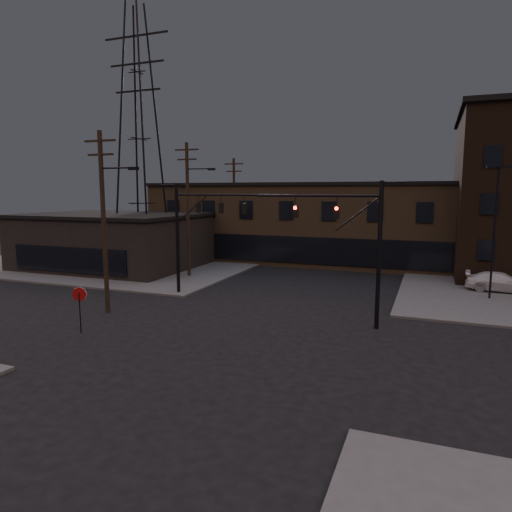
{
  "coord_description": "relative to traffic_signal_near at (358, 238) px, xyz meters",
  "views": [
    {
      "loc": [
        9.07,
        -20.4,
        7.46
      ],
      "look_at": [
        -0.94,
        5.45,
        3.5
      ],
      "focal_mm": 32.0,
      "sensor_mm": 36.0,
      "label": 1
    }
  ],
  "objects": [
    {
      "name": "building_left",
      "position": [
        -25.36,
        11.5,
        -2.43
      ],
      "size": [
        16.0,
        12.0,
        5.0
      ],
      "primitive_type": "cube",
      "color": "black",
      "rests_on": "ground"
    },
    {
      "name": "building_row",
      "position": [
        -5.36,
        23.5,
        -0.93
      ],
      "size": [
        40.0,
        12.0,
        8.0
      ],
      "primitive_type": "cube",
      "color": "brown",
      "rests_on": "ground"
    },
    {
      "name": "traffic_signal_far",
      "position": [
        -12.07,
        3.5,
        0.08
      ],
      "size": [
        7.12,
        0.24,
        8.0
      ],
      "color": "black",
      "rests_on": "ground"
    },
    {
      "name": "lot_light_a",
      "position": [
        7.64,
        9.5,
        0.58
      ],
      "size": [
        1.5,
        0.28,
        9.14
      ],
      "color": "black",
      "rests_on": "ground"
    },
    {
      "name": "ground",
      "position": [
        -5.36,
        -4.5,
        -4.93
      ],
      "size": [
        140.0,
        140.0,
        0.0
      ],
      "primitive_type": "plane",
      "color": "black",
      "rests_on": "ground"
    },
    {
      "name": "traffic_signal_near",
      "position": [
        0.0,
        0.0,
        0.0
      ],
      "size": [
        7.12,
        0.24,
        8.0
      ],
      "color": "black",
      "rests_on": "ground"
    },
    {
      "name": "utility_pole_far",
      "position": [
        -16.86,
        21.5,
        0.85
      ],
      "size": [
        2.2,
        0.28,
        11.0
      ],
      "color": "black",
      "rests_on": "ground"
    },
    {
      "name": "utility_pole_mid",
      "position": [
        -15.79,
        9.5,
        1.19
      ],
      "size": [
        3.7,
        0.28,
        11.5
      ],
      "color": "black",
      "rests_on": "ground"
    },
    {
      "name": "car_crossing",
      "position": [
        -1.8,
        20.58,
        -4.2
      ],
      "size": [
        3.11,
        4.67,
        1.46
      ],
      "primitive_type": "imported",
      "rotation": [
        0.0,
        0.0,
        -0.39
      ],
      "color": "black",
      "rests_on": "ground"
    },
    {
      "name": "sidewalk_nw",
      "position": [
        -27.36,
        17.5,
        -4.86
      ],
      "size": [
        30.0,
        30.0,
        0.15
      ],
      "primitive_type": "cube",
      "color": "#474744",
      "rests_on": "ground"
    },
    {
      "name": "transmission_tower",
      "position": [
        -23.36,
        13.5,
        7.57
      ],
      "size": [
        7.0,
        7.0,
        25.0
      ],
      "primitive_type": null,
      "color": "black",
      "rests_on": "ground"
    },
    {
      "name": "utility_pole_near",
      "position": [
        -14.79,
        -2.5,
        0.94
      ],
      "size": [
        3.7,
        0.28,
        11.0
      ],
      "color": "black",
      "rests_on": "ground"
    },
    {
      "name": "stop_sign",
      "position": [
        -13.36,
        -6.49,
        -3.09
      ],
      "size": [
        0.72,
        0.33,
        2.48
      ],
      "color": "black",
      "rests_on": "ground"
    },
    {
      "name": "parked_car_lot_b",
      "position": [
        8.62,
        12.17,
        -4.09
      ],
      "size": [
        4.9,
        2.29,
        1.39
      ],
      "primitive_type": "imported",
      "rotation": [
        0.0,
        0.0,
        1.5
      ],
      "color": "silver",
      "rests_on": "sidewalk_ne"
    }
  ]
}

